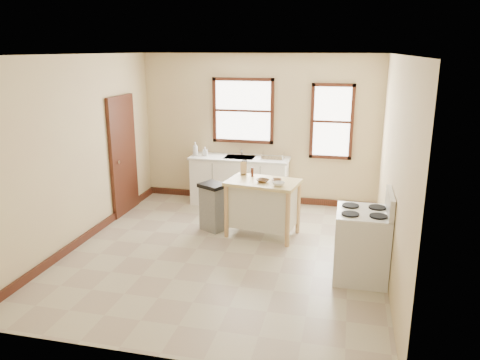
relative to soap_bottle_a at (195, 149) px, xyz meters
name	(u,v)px	position (x,y,z in m)	size (l,w,h in m)	color
floor	(225,252)	(1.15, -2.13, -1.05)	(5.00, 5.00, 0.00)	#B9AF93
ceiling	(223,54)	(1.15, -2.13, 1.75)	(5.00, 5.00, 0.00)	white
wall_back	(259,130)	(1.15, 0.37, 0.35)	(4.50, 0.04, 2.80)	beige
wall_left	(79,151)	(-1.10, -2.13, 0.35)	(0.04, 5.00, 2.80)	beige
wall_right	(394,168)	(3.40, -2.13, 0.35)	(0.04, 5.00, 2.80)	beige
window_main	(243,111)	(0.85, 0.35, 0.70)	(1.17, 0.06, 1.22)	#34190E
window_side	(332,122)	(2.50, 0.35, 0.55)	(0.77, 0.06, 1.37)	#34190E
door_left	(123,155)	(-1.06, -0.83, 0.00)	(0.06, 0.90, 2.10)	#34190E
baseboard_back	(258,198)	(1.15, 0.34, -0.99)	(4.50, 0.04, 0.12)	#34190E
baseboard_left	(89,235)	(-1.07, -2.13, -0.99)	(0.04, 5.00, 0.12)	#34190E
sink_counter	(240,181)	(0.85, 0.07, -0.59)	(1.86, 0.62, 0.92)	white
faucet	(242,149)	(0.85, 0.25, -0.02)	(0.03, 0.03, 0.22)	silver
soap_bottle_a	(195,149)	(0.00, 0.00, 0.00)	(0.10, 0.10, 0.26)	#B2B2B2
soap_bottle_b	(205,151)	(0.19, 0.02, -0.04)	(0.08, 0.08, 0.17)	#B2B2B2
dish_rack	(273,156)	(1.48, 0.07, -0.08)	(0.41, 0.31, 0.10)	silver
kitchen_island	(263,208)	(1.56, -1.36, -0.60)	(1.09, 0.70, 0.89)	#D8C17F
knife_block	(244,168)	(1.17, -1.05, -0.05)	(0.10, 0.10, 0.20)	tan
pepper_grinder	(252,172)	(1.34, -1.15, -0.08)	(0.04, 0.04, 0.15)	#421D12
bowl_a	(263,181)	(1.56, -1.43, -0.13)	(0.19, 0.19, 0.05)	brown
bowl_b	(277,180)	(1.77, -1.36, -0.13)	(0.16, 0.16, 0.04)	brown
bowl_c	(279,184)	(1.83, -1.58, -0.13)	(0.18, 0.18, 0.06)	silver
trash_bin	(213,207)	(0.73, -1.32, -0.66)	(0.40, 0.34, 0.79)	gray
gas_stove	(362,235)	(3.05, -2.48, -0.46)	(0.73, 0.74, 1.17)	silver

